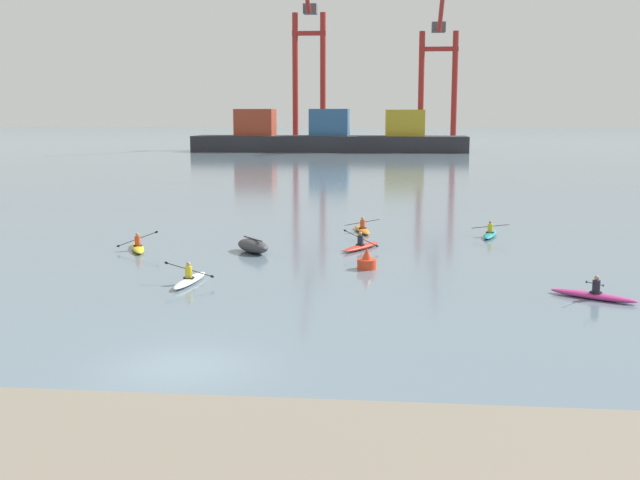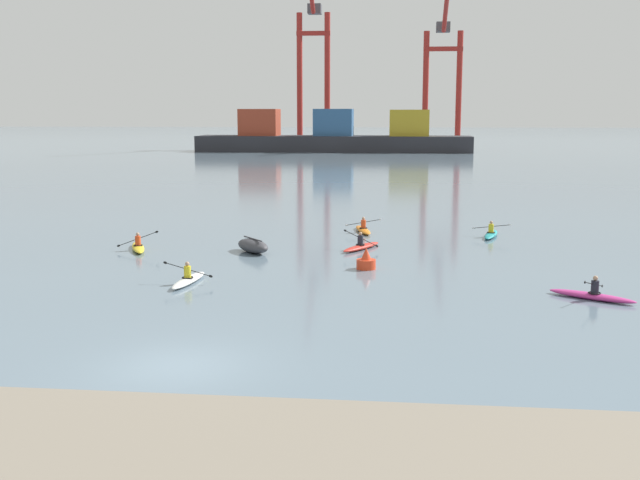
{
  "view_description": "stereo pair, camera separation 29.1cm",
  "coord_description": "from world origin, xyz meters",
  "px_view_note": "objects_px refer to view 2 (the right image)",
  "views": [
    {
      "loc": [
        5.97,
        -20.33,
        7.13
      ],
      "look_at": [
        2.13,
        18.74,
        0.6
      ],
      "focal_mm": 42.56,
      "sensor_mm": 36.0,
      "label": 1
    },
    {
      "loc": [
        6.26,
        -20.3,
        7.13
      ],
      "look_at": [
        2.13,
        18.74,
        0.6
      ],
      "focal_mm": 42.56,
      "sensor_mm": 36.0,
      "label": 2
    }
  ],
  "objects_px": {
    "container_barge": "(333,137)",
    "gantry_crane_west": "(313,58)",
    "gantry_crane_west_mid": "(443,69)",
    "kayak_teal": "(491,234)",
    "capsized_dinghy": "(253,246)",
    "kayak_magenta": "(592,295)",
    "kayak_white": "(188,279)",
    "kayak_yellow": "(138,247)",
    "kayak_red": "(361,246)",
    "kayak_orange": "(363,229)",
    "channel_buoy": "(366,261)"
  },
  "relations": [
    {
      "from": "gantry_crane_west_mid",
      "to": "channel_buoy",
      "type": "distance_m",
      "value": 127.79
    },
    {
      "from": "capsized_dinghy",
      "to": "gantry_crane_west_mid",
      "type": "bearing_deg",
      "value": 82.61
    },
    {
      "from": "kayak_yellow",
      "to": "kayak_orange",
      "type": "relative_size",
      "value": 0.98
    },
    {
      "from": "capsized_dinghy",
      "to": "gantry_crane_west",
      "type": "bearing_deg",
      "value": 95.07
    },
    {
      "from": "kayak_yellow",
      "to": "kayak_magenta",
      "type": "bearing_deg",
      "value": -22.16
    },
    {
      "from": "gantry_crane_west",
      "to": "capsized_dinghy",
      "type": "distance_m",
      "value": 124.52
    },
    {
      "from": "gantry_crane_west",
      "to": "capsized_dinghy",
      "type": "height_order",
      "value": "gantry_crane_west"
    },
    {
      "from": "kayak_white",
      "to": "kayak_yellow",
      "type": "height_order",
      "value": "kayak_yellow"
    },
    {
      "from": "capsized_dinghy",
      "to": "kayak_red",
      "type": "xyz_separation_m",
      "value": [
        5.57,
        1.51,
        -0.18
      ]
    },
    {
      "from": "kayak_red",
      "to": "kayak_teal",
      "type": "xyz_separation_m",
      "value": [
        7.4,
        5.05,
        -0.0
      ]
    },
    {
      "from": "container_barge",
      "to": "kayak_orange",
      "type": "distance_m",
      "value": 100.75
    },
    {
      "from": "kayak_white",
      "to": "kayak_red",
      "type": "distance_m",
      "value": 11.34
    },
    {
      "from": "kayak_red",
      "to": "kayak_teal",
      "type": "bearing_deg",
      "value": 34.31
    },
    {
      "from": "channel_buoy",
      "to": "kayak_orange",
      "type": "bearing_deg",
      "value": 93.54
    },
    {
      "from": "gantry_crane_west",
      "to": "kayak_magenta",
      "type": "relative_size",
      "value": 12.12
    },
    {
      "from": "gantry_crane_west_mid",
      "to": "gantry_crane_west",
      "type": "bearing_deg",
      "value": -179.77
    },
    {
      "from": "container_barge",
      "to": "gantry_crane_west",
      "type": "relative_size",
      "value": 1.35
    },
    {
      "from": "kayak_magenta",
      "to": "kayak_teal",
      "type": "distance_m",
      "value": 15.31
    },
    {
      "from": "kayak_white",
      "to": "kayak_orange",
      "type": "xyz_separation_m",
      "value": [
        6.72,
        14.98,
        0.0
      ]
    },
    {
      "from": "gantry_crane_west_mid",
      "to": "kayak_yellow",
      "type": "height_order",
      "value": "gantry_crane_west_mid"
    },
    {
      "from": "capsized_dinghy",
      "to": "kayak_white",
      "type": "relative_size",
      "value": 0.79
    },
    {
      "from": "channel_buoy",
      "to": "kayak_red",
      "type": "xyz_separation_m",
      "value": [
        -0.5,
        5.15,
        -0.19
      ]
    },
    {
      "from": "kayak_magenta",
      "to": "kayak_white",
      "type": "bearing_deg",
      "value": 176.07
    },
    {
      "from": "kayak_teal",
      "to": "kayak_magenta",
      "type": "bearing_deg",
      "value": -81.98
    },
    {
      "from": "container_barge",
      "to": "kayak_magenta",
      "type": "xyz_separation_m",
      "value": [
        20.39,
        -116.26,
        -2.66
      ]
    },
    {
      "from": "gantry_crane_west",
      "to": "kayak_orange",
      "type": "height_order",
      "value": "gantry_crane_west"
    },
    {
      "from": "channel_buoy",
      "to": "kayak_orange",
      "type": "relative_size",
      "value": 0.29
    },
    {
      "from": "container_barge",
      "to": "kayak_magenta",
      "type": "distance_m",
      "value": 118.06
    },
    {
      "from": "kayak_red",
      "to": "kayak_orange",
      "type": "relative_size",
      "value": 0.95
    },
    {
      "from": "gantry_crane_west",
      "to": "kayak_red",
      "type": "bearing_deg",
      "value": -82.26
    },
    {
      "from": "kayak_red",
      "to": "kayak_orange",
      "type": "xyz_separation_m",
      "value": [
        -0.19,
        5.99,
        -0.0
      ]
    },
    {
      "from": "kayak_white",
      "to": "kayak_orange",
      "type": "distance_m",
      "value": 16.42
    },
    {
      "from": "capsized_dinghy",
      "to": "kayak_red",
      "type": "distance_m",
      "value": 5.78
    },
    {
      "from": "kayak_magenta",
      "to": "gantry_crane_west_mid",
      "type": "bearing_deg",
      "value": 89.64
    },
    {
      "from": "gantry_crane_west_mid",
      "to": "kayak_yellow",
      "type": "xyz_separation_m",
      "value": [
        -22.15,
        -122.7,
        -16.04
      ]
    },
    {
      "from": "kayak_teal",
      "to": "capsized_dinghy",
      "type": "bearing_deg",
      "value": -153.18
    },
    {
      "from": "gantry_crane_west",
      "to": "kayak_white",
      "type": "distance_m",
      "value": 131.81
    },
    {
      "from": "container_barge",
      "to": "gantry_crane_west",
      "type": "distance_m",
      "value": 22.58
    },
    {
      "from": "kayak_teal",
      "to": "kayak_orange",
      "type": "xyz_separation_m",
      "value": [
        -7.59,
        0.95,
        0.0
      ]
    },
    {
      "from": "kayak_magenta",
      "to": "kayak_orange",
      "type": "height_order",
      "value": "same"
    },
    {
      "from": "container_barge",
      "to": "kayak_yellow",
      "type": "relative_size",
      "value": 15.53
    },
    {
      "from": "gantry_crane_west",
      "to": "kayak_magenta",
      "type": "xyz_separation_m",
      "value": [
        25.99,
        -131.27,
        -18.57
      ]
    },
    {
      "from": "capsized_dinghy",
      "to": "kayak_red",
      "type": "height_order",
      "value": "kayak_red"
    },
    {
      "from": "container_barge",
      "to": "kayak_teal",
      "type": "bearing_deg",
      "value": -79.76
    },
    {
      "from": "kayak_yellow",
      "to": "capsized_dinghy",
      "type": "bearing_deg",
      "value": -0.71
    },
    {
      "from": "kayak_red",
      "to": "kayak_magenta",
      "type": "height_order",
      "value": "kayak_red"
    },
    {
      "from": "gantry_crane_west_mid",
      "to": "kayak_white",
      "type": "bearing_deg",
      "value": -97.55
    },
    {
      "from": "container_barge",
      "to": "kayak_white",
      "type": "relative_size",
      "value": 15.17
    },
    {
      "from": "channel_buoy",
      "to": "kayak_red",
      "type": "height_order",
      "value": "kayak_red"
    },
    {
      "from": "gantry_crane_west",
      "to": "gantry_crane_west_mid",
      "type": "bearing_deg",
      "value": 0.23
    }
  ]
}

